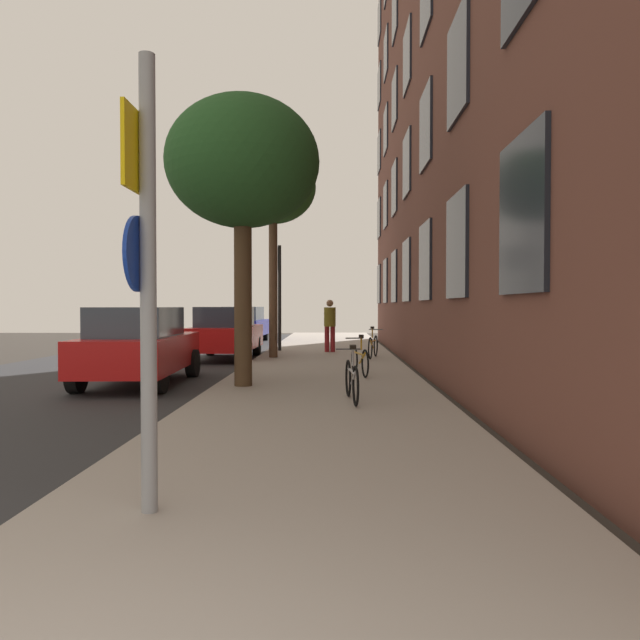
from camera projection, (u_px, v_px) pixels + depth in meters
name	position (u px, v px, depth m)	size (l,w,h in m)	color
ground_plane	(196.00, 367.00, 16.35)	(41.80, 41.80, 0.00)	#332D28
road_asphalt	(119.00, 367.00, 16.40)	(7.00, 38.00, 0.01)	#2D2D30
sidewalk	(325.00, 365.00, 16.27)	(4.20, 38.00, 0.12)	#9E9389
building_facade	(426.00, 54.00, 15.53)	(0.56, 27.00, 16.24)	brown
sign_post	(145.00, 260.00, 4.46)	(0.15, 0.60, 3.38)	gray
traffic_light	(277.00, 279.00, 20.88)	(0.43, 0.24, 3.63)	black
tree_near	(243.00, 165.00, 11.54)	(2.94, 2.94, 5.53)	#4C3823
tree_far	(273.00, 189.00, 18.04)	(2.56, 2.56, 6.18)	brown
bicycle_0	(352.00, 379.00, 9.72)	(0.42, 1.63, 0.92)	black
bicycle_1	(360.00, 359.00, 13.45)	(0.47, 1.69, 0.90)	black
bicycle_2	(373.00, 346.00, 17.91)	(0.52, 1.64, 0.93)	black
pedestrian_0	(330.00, 322.00, 20.29)	(0.42, 0.42, 1.75)	maroon
car_0	(140.00, 345.00, 12.64)	(1.94, 4.29, 1.62)	red
car_1	(226.00, 332.00, 18.76)	(1.80, 4.19, 1.62)	red
car_2	(244.00, 324.00, 27.69)	(1.97, 4.26, 1.62)	navy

